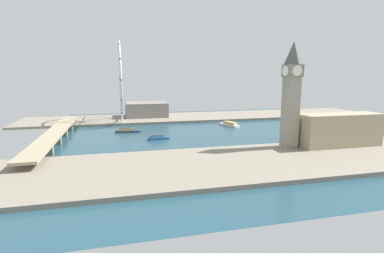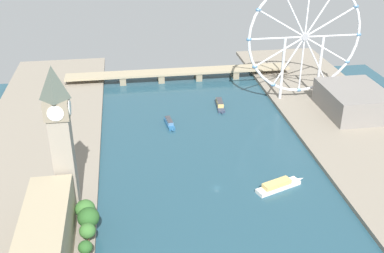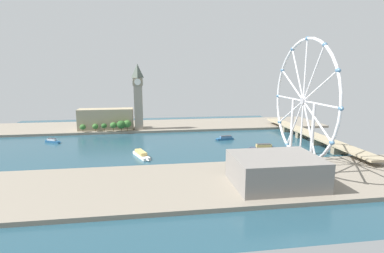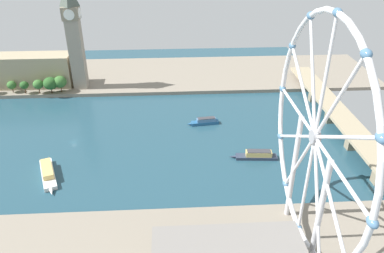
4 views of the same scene
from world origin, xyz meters
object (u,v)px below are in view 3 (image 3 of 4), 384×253
(tour_boat_1, at_px, (263,147))
(tour_boat_2, at_px, (53,141))
(parliament_block, at_px, (106,119))
(ferris_wheel, at_px, (303,102))
(riverside_hall, at_px, (275,170))
(tour_boat_0, at_px, (225,138))
(tour_boat_3, at_px, (141,155))
(river_bridge, at_px, (310,135))
(clock_tower, at_px, (138,96))

(tour_boat_1, distance_m, tour_boat_2, 237.11)
(tour_boat_1, relative_size, tour_boat_2, 1.47)
(parliament_block, relative_size, ferris_wheel, 0.69)
(riverside_hall, bearing_deg, tour_boat_0, 178.71)
(riverside_hall, relative_size, tour_boat_3, 1.67)
(parliament_block, relative_size, tour_boat_1, 2.37)
(riverside_hall, relative_size, river_bridge, 0.27)
(tour_boat_0, relative_size, tour_boat_1, 0.78)
(clock_tower, height_order, tour_boat_1, clock_tower)
(tour_boat_1, bearing_deg, tour_boat_2, -11.03)
(riverside_hall, height_order, tour_boat_2, riverside_hall)
(ferris_wheel, xyz_separation_m, riverside_hall, (33.79, -36.03, -44.19))
(tour_boat_1, relative_size, tour_boat_3, 0.86)
(clock_tower, xyz_separation_m, tour_boat_3, (127.83, 4.63, -46.25))
(tour_boat_1, bearing_deg, ferris_wheel, 97.16)
(clock_tower, bearing_deg, tour_boat_0, 56.17)
(tour_boat_0, height_order, tour_boat_1, tour_boat_1)
(tour_boat_1, bearing_deg, riverside_hall, 77.27)
(tour_boat_1, height_order, tour_boat_2, tour_boat_1)
(ferris_wheel, relative_size, riverside_hall, 1.77)
(ferris_wheel, height_order, tour_boat_3, ferris_wheel)
(clock_tower, xyz_separation_m, tour_boat_1, (115.99, 131.57, -46.30))
(riverside_hall, xyz_separation_m, tour_boat_0, (-153.18, 3.46, -11.16))
(parliament_block, distance_m, tour_boat_1, 214.92)
(tour_boat_0, height_order, tour_boat_3, tour_boat_3)
(ferris_wheel, distance_m, riverside_hall, 66.28)
(tour_boat_3, bearing_deg, tour_boat_0, 100.55)
(clock_tower, xyz_separation_m, tour_boat_0, (68.79, 102.65, -46.45))
(tour_boat_2, distance_m, tour_boat_3, 126.03)
(ferris_wheel, relative_size, tour_boat_2, 5.05)
(clock_tower, distance_m, ferris_wheel, 231.89)
(ferris_wheel, bearing_deg, riverside_hall, -46.83)
(clock_tower, xyz_separation_m, riverside_hall, (221.97, 99.20, -35.29))
(ferris_wheel, relative_size, tour_boat_3, 2.95)
(parliament_block, height_order, river_bridge, parliament_block)
(parliament_block, xyz_separation_m, tour_boat_2, (60.24, -52.90, -14.88))
(tour_boat_0, bearing_deg, tour_boat_2, -11.20)
(parliament_block, bearing_deg, river_bridge, 68.57)
(tour_boat_1, height_order, tour_boat_3, tour_boat_3)
(clock_tower, distance_m, parliament_block, 54.81)
(ferris_wheel, relative_size, tour_boat_1, 3.44)
(tour_boat_3, bearing_deg, riverside_hall, 24.62)
(tour_boat_2, bearing_deg, tour_boat_1, 12.99)
(river_bridge, distance_m, tour_boat_3, 199.77)
(clock_tower, xyz_separation_m, tour_boat_2, (53.51, -97.16, -46.51))
(parliament_block, xyz_separation_m, tour_boat_0, (75.52, 146.91, -14.82))
(ferris_wheel, distance_m, tour_boat_1, 90.94)
(tour_boat_0, bearing_deg, tour_boat_1, 114.65)
(tour_boat_2, bearing_deg, ferris_wheel, -1.82)
(parliament_block, bearing_deg, tour_boat_0, 62.80)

